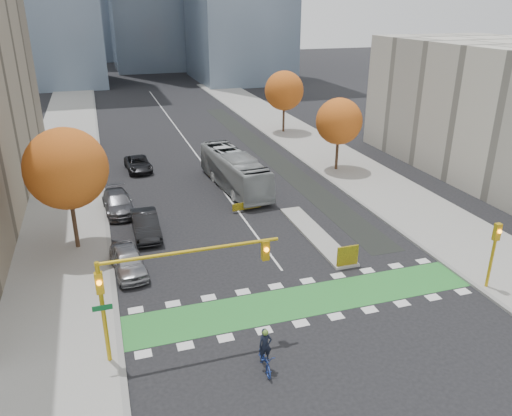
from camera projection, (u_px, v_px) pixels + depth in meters
ground at (315, 316)px, 26.31m from camera, size 300.00×300.00×0.00m
sidewalk_west at (60, 207)px, 40.08m from camera, size 7.00×120.00×0.15m
sidewalk_east at (359, 174)px, 47.69m from camera, size 7.00×120.00×0.15m
curb_west at (105, 202)px, 41.07m from camera, size 0.30×120.00×0.16m
curb_east at (326, 178)px, 46.70m from camera, size 0.30×120.00×0.16m
bike_crossing at (304, 301)px, 27.63m from camera, size 20.00×3.00×0.01m
centre_line at (183, 136)px, 61.51m from camera, size 0.15×70.00×0.01m
bike_lane_paint at (266, 153)px, 54.82m from camera, size 2.50×50.00×0.01m
median_island at (315, 234)px, 35.33m from camera, size 1.60×10.00×0.16m
hazard_board at (348, 256)px, 30.83m from camera, size 1.40×0.12×1.30m
tree_west at (66, 169)px, 31.35m from camera, size 5.20×5.20×8.22m
tree_east_near at (339, 121)px, 47.19m from camera, size 4.40×4.40×7.08m
tree_east_far at (284, 91)px, 61.27m from camera, size 4.80×4.80×7.65m
traffic_signal_west at (160, 277)px, 22.08m from camera, size 8.53×0.56×5.20m
traffic_signal_east at (494, 246)px, 27.77m from camera, size 0.35×0.43×4.10m
cyclist at (265, 356)px, 22.23m from camera, size 0.74×1.86×2.11m
bus at (234, 171)px, 43.88m from camera, size 3.76×11.67×3.19m
parked_car_a at (128, 261)px, 30.25m from camera, size 2.32×4.75×1.56m
parked_car_b at (146, 225)px, 35.08m from camera, size 1.75×4.99×1.64m
parked_car_c at (118, 203)px, 39.06m from camera, size 2.51×5.42×1.53m
parked_car_d at (138, 164)px, 48.75m from camera, size 2.56×4.99×1.35m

